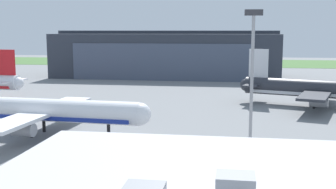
{
  "coord_description": "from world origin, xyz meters",
  "views": [
    {
      "loc": [
        17.01,
        -66.22,
        17.67
      ],
      "look_at": [
        4.46,
        15.76,
        5.12
      ],
      "focal_mm": 45.66,
      "sensor_mm": 36.0,
      "label": 1
    }
  ],
  "objects_px": {
    "airliner_far_right": "(323,90)",
    "maintenance_hangar": "(166,55)",
    "airliner_near_left": "(45,111)",
    "apron_light_mast": "(252,74)"
  },
  "relations": [
    {
      "from": "maintenance_hangar",
      "to": "apron_light_mast",
      "type": "height_order",
      "value": "apron_light_mast"
    },
    {
      "from": "maintenance_hangar",
      "to": "airliner_near_left",
      "type": "bearing_deg",
      "value": -93.52
    },
    {
      "from": "maintenance_hangar",
      "to": "airliner_far_right",
      "type": "relative_size",
      "value": 2.23
    },
    {
      "from": "apron_light_mast",
      "to": "airliner_near_left",
      "type": "bearing_deg",
      "value": 165.72
    },
    {
      "from": "apron_light_mast",
      "to": "maintenance_hangar",
      "type": "bearing_deg",
      "value": 105.13
    },
    {
      "from": "airliner_far_right",
      "to": "airliner_near_left",
      "type": "relative_size",
      "value": 1.02
    },
    {
      "from": "airliner_far_right",
      "to": "maintenance_hangar",
      "type": "bearing_deg",
      "value": 127.07
    },
    {
      "from": "airliner_near_left",
      "to": "apron_light_mast",
      "type": "xyz_separation_m",
      "value": [
        33.79,
        -8.6,
        7.65
      ]
    },
    {
      "from": "maintenance_hangar",
      "to": "apron_light_mast",
      "type": "distance_m",
      "value": 107.23
    },
    {
      "from": "maintenance_hangar",
      "to": "apron_light_mast",
      "type": "relative_size",
      "value": 4.1
    }
  ]
}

